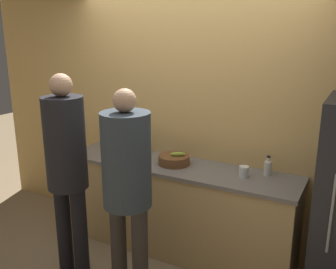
{
  "coord_description": "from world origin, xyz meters",
  "views": [
    {
      "loc": [
        1.53,
        -2.7,
        2.15
      ],
      "look_at": [
        0.0,
        0.14,
        1.26
      ],
      "focal_mm": 40.0,
      "sensor_mm": 36.0,
      "label": 1
    }
  ],
  "objects": [
    {
      "name": "person_left",
      "position": [
        -0.6,
        -0.52,
        1.09
      ],
      "size": [
        0.34,
        0.34,
        1.83
      ],
      "color": "black",
      "rests_on": "ground_plane"
    },
    {
      "name": "utensil_crock",
      "position": [
        -0.69,
        0.41,
        0.98
      ],
      "size": [
        0.1,
        0.1,
        0.25
      ],
      "color": "#ADA393",
      "rests_on": "counter"
    },
    {
      "name": "bottle_clear",
      "position": [
        0.83,
        0.48,
        0.98
      ],
      "size": [
        0.07,
        0.07,
        0.18
      ],
      "color": "silver",
      "rests_on": "counter"
    },
    {
      "name": "person_center",
      "position": [
        -0.01,
        -0.5,
        1.07
      ],
      "size": [
        0.38,
        0.38,
        1.75
      ],
      "color": "#38332D",
      "rests_on": "ground_plane"
    },
    {
      "name": "ground_plane",
      "position": [
        0.0,
        0.0,
        0.0
      ],
      "size": [
        14.0,
        14.0,
        0.0
      ],
      "primitive_type": "plane",
      "color": "#9E8460"
    },
    {
      "name": "counter",
      "position": [
        0.0,
        0.34,
        0.46
      ],
      "size": [
        2.33,
        0.61,
        0.91
      ],
      "color": "tan",
      "rests_on": "ground_plane"
    },
    {
      "name": "potted_plant",
      "position": [
        -0.52,
        0.42,
        1.04
      ],
      "size": [
        0.15,
        0.15,
        0.24
      ],
      "color": "#9E6042",
      "rests_on": "counter"
    },
    {
      "name": "wall_back",
      "position": [
        0.0,
        0.63,
        1.3
      ],
      "size": [
        5.2,
        0.06,
        2.6
      ],
      "color": "#E0B266",
      "rests_on": "ground_plane"
    },
    {
      "name": "cup_white",
      "position": [
        0.65,
        0.33,
        0.96
      ],
      "size": [
        0.08,
        0.08,
        0.1
      ],
      "color": "white",
      "rests_on": "counter"
    },
    {
      "name": "fruit_bowl",
      "position": [
        -0.04,
        0.33,
        0.95
      ],
      "size": [
        0.3,
        0.3,
        0.13
      ],
      "color": "brown",
      "rests_on": "counter"
    }
  ]
}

